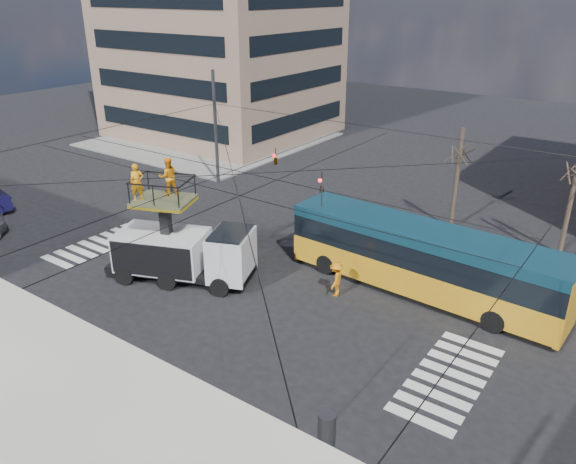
% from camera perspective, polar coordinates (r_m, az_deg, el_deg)
% --- Properties ---
extents(ground, '(120.00, 120.00, 0.00)m').
position_cam_1_polar(ground, '(25.97, -5.11, -6.65)').
color(ground, black).
rests_on(ground, ground).
extents(sidewalk_nw, '(18.00, 18.00, 0.12)m').
position_cam_1_polar(sidewalk_nw, '(53.74, -7.80, 9.32)').
color(sidewalk_nw, slate).
rests_on(sidewalk_nw, ground).
extents(crosswalks, '(22.40, 22.40, 0.02)m').
position_cam_1_polar(crosswalks, '(25.97, -5.11, -6.63)').
color(crosswalks, silver).
rests_on(crosswalks, ground).
extents(overhead_network, '(24.24, 24.24, 8.00)m').
position_cam_1_polar(overhead_network, '(24.45, -4.99, 2.51)').
color(overhead_network, '#2D2D30').
rests_on(overhead_network, ground).
extents(tree_a, '(2.00, 2.00, 6.00)m').
position_cam_1_polar(tree_a, '(33.02, 17.08, 7.75)').
color(tree_a, '#382B21').
rests_on(tree_a, ground).
extents(utility_truck, '(7.35, 4.75, 5.89)m').
position_cam_1_polar(utility_truck, '(27.07, -10.61, -0.97)').
color(utility_truck, black).
rests_on(utility_truck, ground).
extents(city_bus, '(13.00, 3.26, 3.20)m').
position_cam_1_polar(city_bus, '(26.28, 13.50, -2.62)').
color(city_bus, orange).
rests_on(city_bus, ground).
extents(traffic_cone, '(0.36, 0.36, 0.71)m').
position_cam_1_polar(traffic_cone, '(29.17, -16.83, -3.30)').
color(traffic_cone, '#D74009').
rests_on(traffic_cone, ground).
extents(worker_ground, '(0.71, 1.04, 1.64)m').
position_cam_1_polar(worker_ground, '(29.67, -16.04, -1.74)').
color(worker_ground, '#FF4610').
rests_on(worker_ground, ground).
extents(flagger, '(0.86, 1.20, 1.67)m').
position_cam_1_polar(flagger, '(25.77, 4.90, -4.78)').
color(flagger, orange).
rests_on(flagger, ground).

